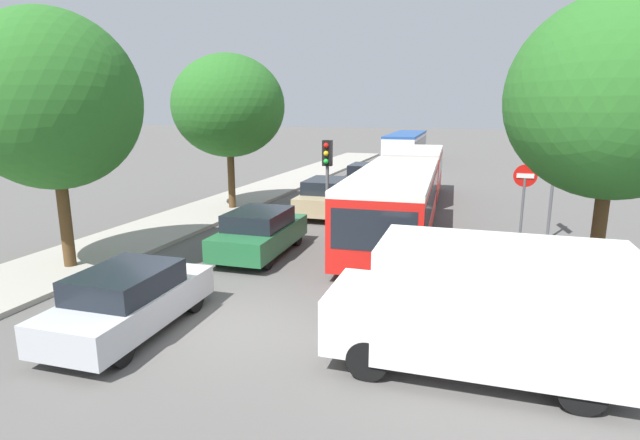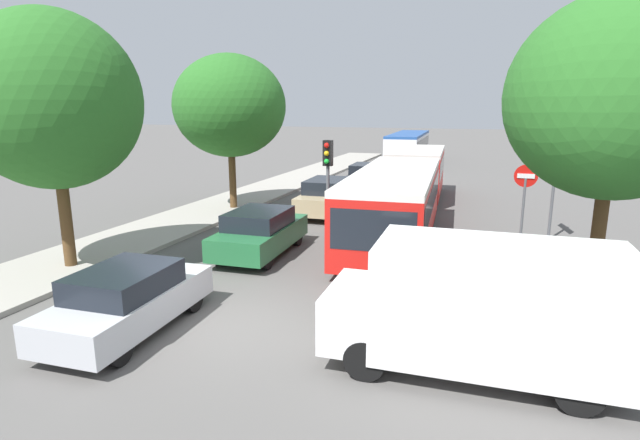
# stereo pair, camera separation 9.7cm
# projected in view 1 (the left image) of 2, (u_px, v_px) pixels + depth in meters

# --- Properties ---
(ground_plane) EXTENTS (200.00, 200.00, 0.00)m
(ground_plane) POSITION_uv_depth(u_px,v_px,m) (231.00, 328.00, 10.52)
(ground_plane) COLOR #565451
(kerb_strip_left) EXTENTS (3.20, 43.63, 0.14)m
(kerb_strip_left) POSITION_uv_depth(u_px,v_px,m) (271.00, 188.00, 28.08)
(kerb_strip_left) COLOR #9E998E
(kerb_strip_left) RESTS_ON ground
(articulated_bus) EXTENTS (3.53, 16.72, 2.46)m
(articulated_bus) POSITION_uv_depth(u_px,v_px,m) (405.00, 185.00, 20.27)
(articulated_bus) COLOR red
(articulated_bus) RESTS_ON ground
(city_bus_rear) EXTENTS (2.91, 11.14, 2.38)m
(city_bus_rear) POSITION_uv_depth(u_px,v_px,m) (406.00, 145.00, 41.81)
(city_bus_rear) COLOR silver
(city_bus_rear) RESTS_ON ground
(queued_car_silver) EXTENTS (1.82, 4.01, 1.37)m
(queued_car_silver) POSITION_uv_depth(u_px,v_px,m) (129.00, 300.00, 10.18)
(queued_car_silver) COLOR #B7BABF
(queued_car_silver) RESTS_ON ground
(queued_car_green) EXTENTS (1.90, 4.19, 1.43)m
(queued_car_green) POSITION_uv_depth(u_px,v_px,m) (260.00, 232.00, 15.54)
(queued_car_green) COLOR #236638
(queued_car_green) RESTS_ON ground
(queued_car_tan) EXTENTS (2.04, 4.49, 1.54)m
(queued_car_tan) POSITION_uv_depth(u_px,v_px,m) (328.00, 196.00, 21.40)
(queued_car_tan) COLOR tan
(queued_car_tan) RESTS_ON ground
(queued_car_black) EXTENTS (1.93, 4.24, 1.45)m
(queued_car_black) POSITION_uv_depth(u_px,v_px,m) (366.00, 177.00, 27.71)
(queued_car_black) COLOR black
(queued_car_black) RESTS_ON ground
(white_van) EXTENTS (5.05, 2.11, 2.31)m
(white_van) POSITION_uv_depth(u_px,v_px,m) (485.00, 305.00, 8.53)
(white_van) COLOR white
(white_van) RESTS_ON ground
(traffic_light) EXTENTS (0.32, 0.36, 3.40)m
(traffic_light) POSITION_uv_depth(u_px,v_px,m) (327.00, 166.00, 17.66)
(traffic_light) COLOR #56595E
(traffic_light) RESTS_ON ground
(no_entry_sign) EXTENTS (0.70, 0.08, 2.82)m
(no_entry_sign) POSITION_uv_depth(u_px,v_px,m) (524.00, 195.00, 15.49)
(no_entry_sign) COLOR #56595E
(no_entry_sign) RESTS_ON ground
(direction_sign_post) EXTENTS (0.31, 1.39, 3.60)m
(direction_sign_post) POSITION_uv_depth(u_px,v_px,m) (554.00, 167.00, 16.89)
(direction_sign_post) COLOR #56595E
(direction_sign_post) RESTS_ON ground
(tree_left_near) EXTENTS (4.63, 4.63, 7.06)m
(tree_left_near) POSITION_uv_depth(u_px,v_px,m) (51.00, 101.00, 13.18)
(tree_left_near) COLOR #51381E
(tree_left_near) RESTS_ON ground
(tree_left_mid) EXTENTS (4.82, 4.82, 6.75)m
(tree_left_mid) POSITION_uv_depth(u_px,v_px,m) (229.00, 106.00, 21.37)
(tree_left_mid) COLOR #51381E
(tree_left_mid) RESTS_ON ground
(tree_right_near) EXTENTS (4.57, 4.57, 6.93)m
(tree_right_near) POSITION_uv_depth(u_px,v_px,m) (616.00, 98.00, 10.62)
(tree_right_near) COLOR #51381E
(tree_right_near) RESTS_ON ground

